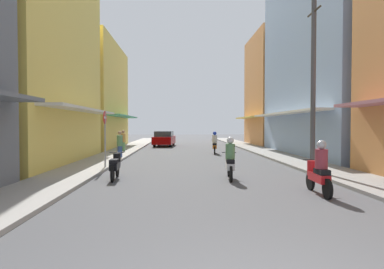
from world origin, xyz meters
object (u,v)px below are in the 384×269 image
(pedestrian_foreground, at_px, (120,145))
(street_sign_no_entry, at_px, (105,132))
(motorbike_orange, at_px, (215,144))
(utility_pole, at_px, (313,84))
(motorbike_black, at_px, (115,166))
(motorbike_red, at_px, (319,170))
(motorbike_white, at_px, (230,160))
(pedestrian_crossing, at_px, (123,141))
(parked_car, at_px, (164,139))

(pedestrian_foreground, xyz_separation_m, street_sign_no_entry, (0.18, -4.59, 0.89))
(motorbike_orange, relative_size, utility_pole, 0.25)
(motorbike_black, distance_m, utility_pole, 8.60)
(motorbike_red, distance_m, utility_pole, 5.24)
(motorbike_black, bearing_deg, motorbike_orange, 64.87)
(motorbike_white, relative_size, motorbike_orange, 1.00)
(motorbike_white, xyz_separation_m, pedestrian_foreground, (-5.41, 7.42, 0.13))
(utility_pole, distance_m, street_sign_no_entry, 9.23)
(motorbike_black, bearing_deg, pedestrian_crossing, 98.38)
(motorbike_orange, height_order, pedestrian_crossing, pedestrian_crossing)
(pedestrian_crossing, xyz_separation_m, street_sign_no_entry, (0.76, -9.12, 0.90))
(motorbike_orange, xyz_separation_m, utility_pole, (3.02, -9.34, 3.01))
(pedestrian_foreground, bearing_deg, street_sign_no_entry, -87.71)
(motorbike_black, relative_size, pedestrian_foreground, 1.09)
(motorbike_black, distance_m, motorbike_orange, 11.51)
(street_sign_no_entry, bearing_deg, pedestrian_foreground, 92.29)
(parked_car, xyz_separation_m, street_sign_no_entry, (-1.93, -16.10, 0.98))
(parked_car, height_order, pedestrian_foreground, pedestrian_foreground)
(pedestrian_crossing, distance_m, utility_pole, 14.66)
(motorbike_red, bearing_deg, street_sign_no_entry, 142.90)
(pedestrian_foreground, height_order, utility_pole, utility_pole)
(motorbike_orange, xyz_separation_m, parked_car, (-3.93, 8.30, 0.04))
(pedestrian_crossing, distance_m, pedestrian_foreground, 4.56)
(motorbike_red, xyz_separation_m, parked_car, (-5.43, 21.66, 0.04))
(motorbike_red, distance_m, motorbike_orange, 13.44)
(motorbike_white, relative_size, pedestrian_foreground, 1.09)
(motorbike_orange, height_order, utility_pole, utility_pole)
(parked_car, height_order, street_sign_no_entry, street_sign_no_entry)
(motorbike_black, xyz_separation_m, motorbike_white, (4.25, -0.20, 0.20))
(utility_pole, bearing_deg, parked_car, 111.49)
(motorbike_white, relative_size, parked_car, 0.43)
(motorbike_white, height_order, parked_car, motorbike_white)
(motorbike_black, bearing_deg, pedestrian_foreground, 99.08)
(motorbike_orange, relative_size, parked_car, 0.43)
(motorbike_black, xyz_separation_m, parked_car, (0.96, 18.72, 0.24))
(pedestrian_foreground, bearing_deg, motorbike_red, -53.40)
(motorbike_white, bearing_deg, parked_car, 99.87)
(motorbike_white, distance_m, street_sign_no_entry, 6.02)
(utility_pole, bearing_deg, pedestrian_crossing, 132.09)
(utility_pole, bearing_deg, pedestrian_foreground, 145.88)
(motorbike_red, height_order, pedestrian_foreground, pedestrian_foreground)
(motorbike_black, distance_m, motorbike_red, 7.03)
(motorbike_black, bearing_deg, utility_pole, 7.75)
(parked_car, distance_m, pedestrian_crossing, 7.48)
(motorbike_orange, distance_m, parked_car, 9.19)
(utility_pole, xyz_separation_m, street_sign_no_entry, (-8.88, 1.55, -1.99))
(motorbike_orange, bearing_deg, motorbike_black, -115.13)
(motorbike_red, bearing_deg, motorbike_orange, 96.41)
(motorbike_orange, height_order, parked_car, motorbike_orange)
(motorbike_white, height_order, street_sign_no_entry, street_sign_no_entry)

